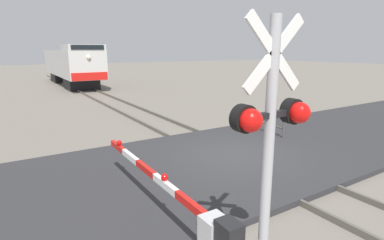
% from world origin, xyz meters
% --- Properties ---
extents(ground_plane, '(160.00, 160.00, 0.00)m').
position_xyz_m(ground_plane, '(0.00, 0.00, 0.00)').
color(ground_plane, slate).
extents(rail_track_left, '(0.08, 80.00, 0.15)m').
position_xyz_m(rail_track_left, '(-0.72, 0.00, 0.07)').
color(rail_track_left, '#59544C').
rests_on(rail_track_left, ground_plane).
extents(rail_track_right, '(0.08, 80.00, 0.15)m').
position_xyz_m(rail_track_right, '(0.72, 0.00, 0.07)').
color(rail_track_right, '#59544C').
rests_on(rail_track_right, ground_plane).
extents(road_surface, '(36.00, 6.34, 0.16)m').
position_xyz_m(road_surface, '(0.00, 0.00, 0.08)').
color(road_surface, '#2D2D30').
rests_on(road_surface, ground_plane).
extents(locomotive, '(3.07, 14.89, 3.98)m').
position_xyz_m(locomotive, '(0.00, 25.69, 2.10)').
color(locomotive, black).
rests_on(locomotive, ground_plane).
extents(crossing_signal, '(1.18, 0.33, 3.94)m').
position_xyz_m(crossing_signal, '(-3.45, -4.67, 2.44)').
color(crossing_signal, '#ADADB2').
rests_on(crossing_signal, ground_plane).
extents(crossing_gate, '(0.36, 5.30, 1.21)m').
position_xyz_m(crossing_gate, '(-3.82, -3.37, 0.75)').
color(crossing_gate, silver).
rests_on(crossing_gate, ground_plane).
extents(guard_railing, '(0.08, 2.89, 0.95)m').
position_xyz_m(guard_railing, '(2.87, 1.96, 0.63)').
color(guard_railing, '#4C4742').
rests_on(guard_railing, ground_plane).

